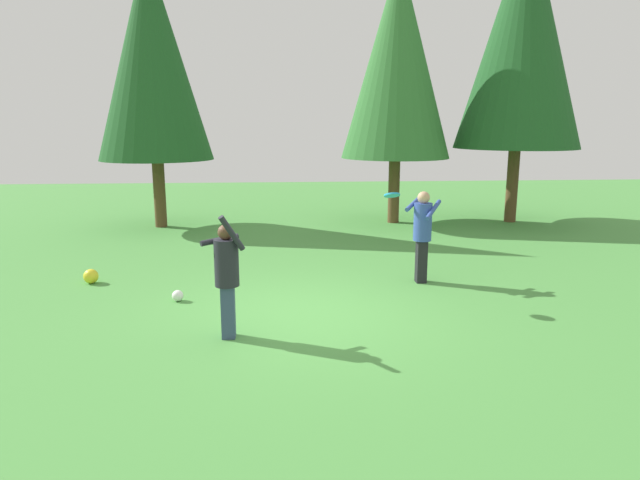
{
  "coord_description": "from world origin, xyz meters",
  "views": [
    {
      "loc": [
        -0.24,
        -8.51,
        3.0
      ],
      "look_at": [
        0.43,
        0.75,
        1.05
      ],
      "focal_mm": 31.65,
      "sensor_mm": 36.0,
      "label": 1
    }
  ],
  "objects_px": {
    "ball_white": "(178,296)",
    "person_thrower": "(227,271)",
    "frisbee": "(392,195)",
    "tree_right": "(397,59)",
    "ball_yellow": "(91,276)",
    "tree_left": "(152,57)",
    "person_catcher": "(422,229)",
    "tree_far_right": "(523,35)"
  },
  "relations": [
    {
      "from": "person_catcher",
      "to": "ball_white",
      "type": "xyz_separation_m",
      "value": [
        -4.42,
        -0.85,
        -0.94
      ]
    },
    {
      "from": "ball_yellow",
      "to": "person_catcher",
      "type": "bearing_deg",
      "value": -3.4
    },
    {
      "from": "ball_white",
      "to": "person_thrower",
      "type": "bearing_deg",
      "value": -59.45
    },
    {
      "from": "person_thrower",
      "to": "tree_far_right",
      "type": "bearing_deg",
      "value": 18.63
    },
    {
      "from": "person_thrower",
      "to": "tree_left",
      "type": "xyz_separation_m",
      "value": [
        -2.7,
        8.83,
        3.77
      ]
    },
    {
      "from": "person_thrower",
      "to": "ball_white",
      "type": "bearing_deg",
      "value": 90.29
    },
    {
      "from": "frisbee",
      "to": "ball_yellow",
      "type": "distance_m",
      "value": 5.86
    },
    {
      "from": "tree_right",
      "to": "tree_left",
      "type": "bearing_deg",
      "value": -178.16
    },
    {
      "from": "frisbee",
      "to": "ball_yellow",
      "type": "height_order",
      "value": "frisbee"
    },
    {
      "from": "ball_yellow",
      "to": "tree_far_right",
      "type": "distance_m",
      "value": 13.3
    },
    {
      "from": "frisbee",
      "to": "tree_right",
      "type": "bearing_deg",
      "value": 78.11
    },
    {
      "from": "person_thrower",
      "to": "tree_far_right",
      "type": "distance_m",
      "value": 12.66
    },
    {
      "from": "frisbee",
      "to": "tree_far_right",
      "type": "distance_m",
      "value": 9.74
    },
    {
      "from": "person_thrower",
      "to": "tree_right",
      "type": "height_order",
      "value": "tree_right"
    },
    {
      "from": "frisbee",
      "to": "tree_right",
      "type": "relative_size",
      "value": 0.04
    },
    {
      "from": "person_catcher",
      "to": "ball_white",
      "type": "bearing_deg",
      "value": -41.41
    },
    {
      "from": "person_catcher",
      "to": "frisbee",
      "type": "distance_m",
      "value": 1.53
    },
    {
      "from": "person_thrower",
      "to": "frisbee",
      "type": "bearing_deg",
      "value": 0.0
    },
    {
      "from": "person_catcher",
      "to": "tree_far_right",
      "type": "xyz_separation_m",
      "value": [
        4.38,
        6.36,
        4.4
      ]
    },
    {
      "from": "person_thrower",
      "to": "frisbee",
      "type": "distance_m",
      "value": 3.13
    },
    {
      "from": "person_catcher",
      "to": "tree_left",
      "type": "xyz_separation_m",
      "value": [
        -6.11,
        6.26,
        3.7
      ]
    },
    {
      "from": "frisbee",
      "to": "person_thrower",
      "type": "bearing_deg",
      "value": -149.75
    },
    {
      "from": "frisbee",
      "to": "tree_far_right",
      "type": "height_order",
      "value": "tree_far_right"
    },
    {
      "from": "person_catcher",
      "to": "tree_left",
      "type": "height_order",
      "value": "tree_left"
    },
    {
      "from": "tree_right",
      "to": "tree_far_right",
      "type": "xyz_separation_m",
      "value": [
        3.6,
        -0.12,
        0.68
      ]
    },
    {
      "from": "person_thrower",
      "to": "ball_yellow",
      "type": "height_order",
      "value": "person_thrower"
    },
    {
      "from": "person_catcher",
      "to": "ball_yellow",
      "type": "height_order",
      "value": "person_catcher"
    },
    {
      "from": "person_thrower",
      "to": "tree_far_right",
      "type": "xyz_separation_m",
      "value": [
        7.79,
        8.92,
        4.47
      ]
    },
    {
      "from": "ball_yellow",
      "to": "person_thrower",
      "type": "bearing_deg",
      "value": -45.99
    },
    {
      "from": "frisbee",
      "to": "tree_far_right",
      "type": "xyz_separation_m",
      "value": [
        5.18,
        7.4,
        3.63
      ]
    },
    {
      "from": "tree_left",
      "to": "person_thrower",
      "type": "bearing_deg",
      "value": -73.0
    },
    {
      "from": "person_thrower",
      "to": "ball_yellow",
      "type": "xyz_separation_m",
      "value": [
        -2.83,
        2.93,
        -0.83
      ]
    },
    {
      "from": "frisbee",
      "to": "ball_white",
      "type": "height_order",
      "value": "frisbee"
    },
    {
      "from": "tree_far_right",
      "to": "person_thrower",
      "type": "bearing_deg",
      "value": -131.12
    },
    {
      "from": "ball_yellow",
      "to": "tree_left",
      "type": "height_order",
      "value": "tree_left"
    },
    {
      "from": "ball_white",
      "to": "tree_far_right",
      "type": "relative_size",
      "value": 0.02
    },
    {
      "from": "ball_white",
      "to": "tree_far_right",
      "type": "xyz_separation_m",
      "value": [
        8.8,
        7.21,
        5.34
      ]
    },
    {
      "from": "ball_white",
      "to": "tree_far_right",
      "type": "bearing_deg",
      "value": 39.34
    },
    {
      "from": "frisbee",
      "to": "ball_yellow",
      "type": "bearing_deg",
      "value": 165.41
    },
    {
      "from": "tree_far_right",
      "to": "ball_yellow",
      "type": "bearing_deg",
      "value": -150.59
    },
    {
      "from": "person_catcher",
      "to": "ball_white",
      "type": "height_order",
      "value": "person_catcher"
    },
    {
      "from": "ball_yellow",
      "to": "tree_right",
      "type": "relative_size",
      "value": 0.04
    }
  ]
}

